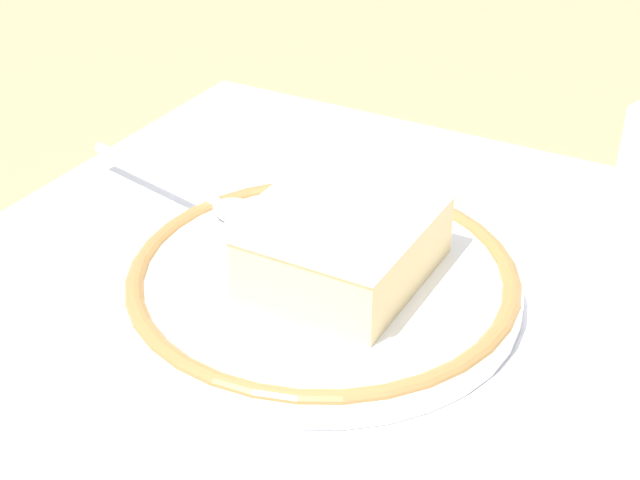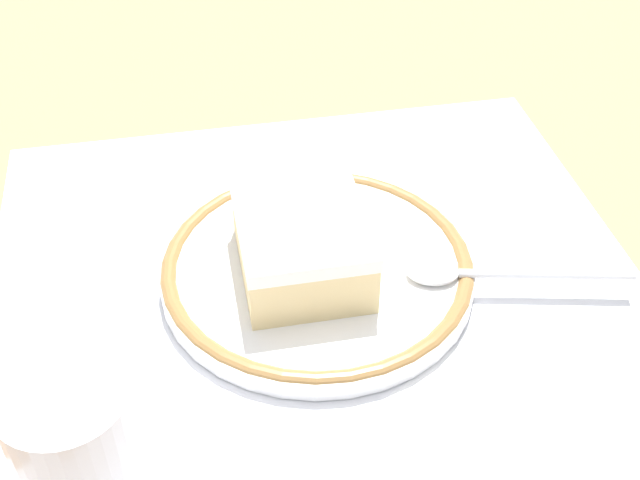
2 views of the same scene
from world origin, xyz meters
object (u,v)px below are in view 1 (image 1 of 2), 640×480
(cake_slice, at_px, (345,238))
(spoon, at_px, (204,196))
(plate, at_px, (320,280))
(napkin, at_px, (341,156))

(cake_slice, relative_size, spoon, 0.68)
(plate, distance_m, cake_slice, 0.03)
(spoon, xyz_separation_m, napkin, (0.12, -0.03, -0.02))
(cake_slice, xyz_separation_m, napkin, (0.15, 0.08, -0.04))
(plate, xyz_separation_m, spoon, (0.03, 0.10, 0.01))
(spoon, distance_m, napkin, 0.12)
(cake_slice, bearing_deg, spoon, 75.02)
(spoon, bearing_deg, plate, -108.91)
(napkin, bearing_deg, spoon, 164.81)
(plate, xyz_separation_m, napkin, (0.15, 0.07, -0.01))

